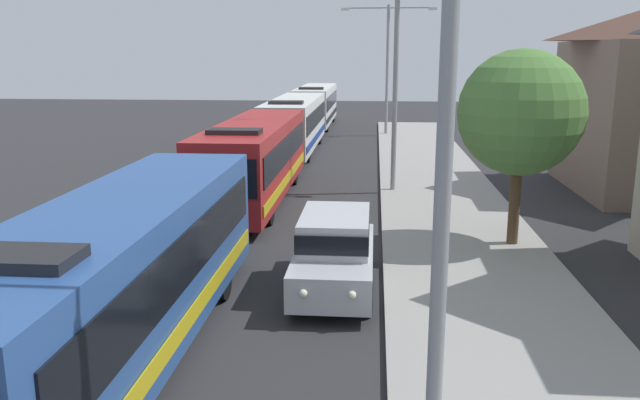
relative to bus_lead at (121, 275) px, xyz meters
name	(u,v)px	position (x,y,z in m)	size (l,w,h in m)	color
bus_lead	(121,275)	(0.00, 0.00, 0.00)	(2.58, 11.54, 3.21)	#284C8C
bus_second_in_line	(255,158)	(0.00, 13.54, 0.00)	(2.58, 11.74, 3.21)	maroon
bus_middle	(295,123)	(0.00, 26.32, 0.00)	(2.58, 12.19, 3.21)	silver
bus_fourth_in_line	(316,104)	(0.00, 39.73, 0.00)	(2.58, 12.09, 3.21)	silver
white_suv	(335,249)	(3.70, 4.00, -0.66)	(1.86, 4.66, 1.90)	#B7B7BC
streetlamp_near	(446,112)	(5.40, -3.54, 3.34)	(6.14, 0.28, 7.89)	gray
streetlamp_mid	(396,69)	(5.40, 15.39, 3.35)	(5.41, 0.28, 8.01)	gray
streetlamp_far	(388,56)	(5.40, 34.32, 3.75)	(6.40, 0.28, 8.63)	gray
roadside_tree	(521,113)	(8.73, 7.93, 2.30)	(3.59, 3.59, 5.65)	#4C3823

